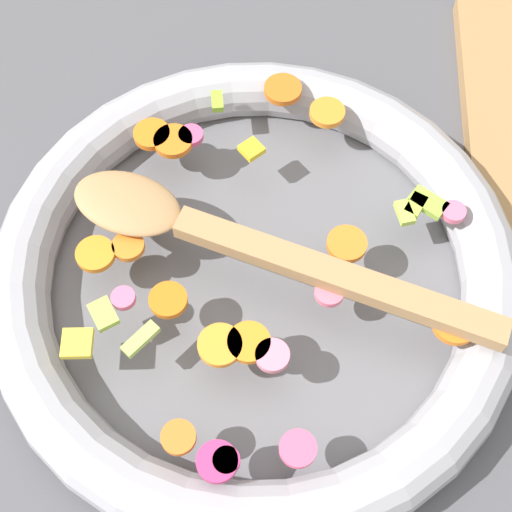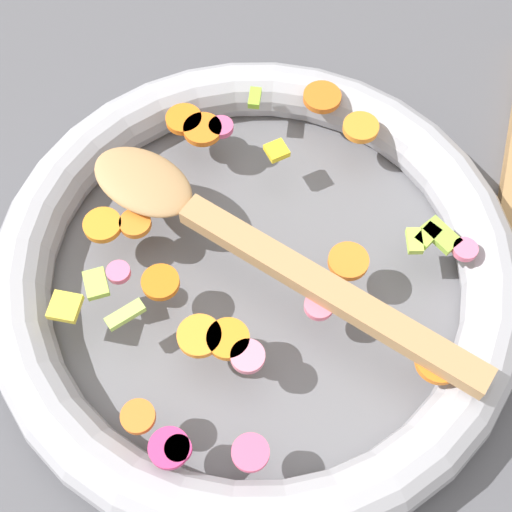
{
  "view_description": "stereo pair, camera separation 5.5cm",
  "coord_description": "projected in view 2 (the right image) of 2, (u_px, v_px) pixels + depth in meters",
  "views": [
    {
      "loc": [
        0.26,
        0.02,
        0.54
      ],
      "look_at": [
        0.0,
        0.0,
        0.05
      ],
      "focal_mm": 50.0,
      "sensor_mm": 36.0,
      "label": 1
    },
    {
      "loc": [
        0.25,
        0.07,
        0.54
      ],
      "look_at": [
        0.0,
        0.0,
        0.05
      ],
      "focal_mm": 50.0,
      "sensor_mm": 36.0,
      "label": 2
    }
  ],
  "objects": [
    {
      "name": "chopped_vegetables",
      "position": [
        239.0,
        249.0,
        0.55
      ],
      "size": [
        0.36,
        0.32,
        0.01
      ],
      "color": "orange",
      "rests_on": "skillet"
    },
    {
      "name": "skillet",
      "position": [
        256.0,
        272.0,
        0.58
      ],
      "size": [
        0.43,
        0.43,
        0.05
      ],
      "color": "slate",
      "rests_on": "ground_plane"
    },
    {
      "name": "ground_plane",
      "position": [
        256.0,
        284.0,
        0.6
      ],
      "size": [
        4.0,
        4.0,
        0.0
      ],
      "primitive_type": "plane",
      "color": "#4C4C51"
    },
    {
      "name": "wooden_spoon",
      "position": [
        238.0,
        237.0,
        0.55
      ],
      "size": [
        0.14,
        0.34,
        0.01
      ],
      "color": "#A87F51",
      "rests_on": "chopped_vegetables"
    }
  ]
}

